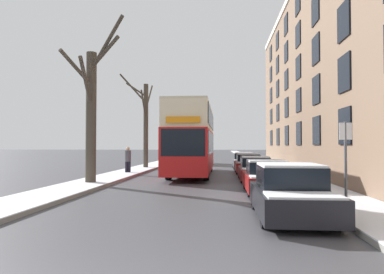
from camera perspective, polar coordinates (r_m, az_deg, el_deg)
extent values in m
cube|color=gray|center=(56.76, -1.53, -3.35)|extent=(2.21, 130.00, 0.13)
cube|color=silver|center=(56.75, -1.53, -3.27)|extent=(2.19, 130.00, 0.03)
cube|color=gray|center=(56.52, 9.12, -3.34)|extent=(2.21, 130.00, 0.13)
cube|color=silver|center=(56.52, 9.12, -3.26)|extent=(2.19, 130.00, 0.03)
cube|color=#7A604C|center=(23.66, 29.42, 10.77)|extent=(9.00, 38.80, 13.75)
cube|color=black|center=(15.53, 24.12, 1.67)|extent=(0.08, 1.40, 1.54)
cube|color=black|center=(19.61, 20.04, 1.01)|extent=(0.08, 1.40, 1.54)
cube|color=black|center=(23.75, 17.38, 0.57)|extent=(0.08, 1.40, 1.54)
cube|color=black|center=(27.94, 15.51, 0.26)|extent=(0.08, 1.40, 1.54)
cube|color=black|center=(32.14, 14.13, 0.03)|extent=(0.08, 1.40, 1.54)
cube|color=black|center=(36.36, 13.07, -0.14)|extent=(0.08, 1.40, 1.54)
cube|color=black|center=(15.80, 24.03, 9.66)|extent=(0.08, 1.40, 1.54)
cube|color=black|center=(19.82, 19.99, 7.37)|extent=(0.08, 1.40, 1.54)
cube|color=black|center=(23.93, 17.34, 5.84)|extent=(0.08, 1.40, 1.54)
cube|color=black|center=(28.09, 15.48, 4.75)|extent=(0.08, 1.40, 1.54)
cube|color=black|center=(32.27, 14.11, 3.94)|extent=(0.08, 1.40, 1.54)
cube|color=black|center=(36.48, 13.05, 3.31)|extent=(0.08, 1.40, 1.54)
cube|color=black|center=(16.36, 23.95, 17.24)|extent=(0.08, 1.40, 1.54)
cube|color=black|center=(20.27, 19.93, 13.53)|extent=(0.08, 1.40, 1.54)
cube|color=black|center=(24.31, 17.30, 10.99)|extent=(0.08, 1.40, 1.54)
cube|color=black|center=(28.41, 15.45, 9.16)|extent=(0.08, 1.40, 1.54)
cube|color=black|center=(32.55, 14.08, 7.80)|extent=(0.08, 1.40, 1.54)
cube|color=black|center=(36.72, 13.03, 6.74)|extent=(0.08, 1.40, 1.54)
cube|color=black|center=(20.95, 19.87, 19.35)|extent=(0.08, 1.40, 1.54)
cube|color=black|center=(24.87, 17.26, 15.94)|extent=(0.08, 1.40, 1.54)
cube|color=black|center=(28.89, 15.42, 13.46)|extent=(0.08, 1.40, 1.54)
cube|color=black|center=(32.98, 14.06, 11.57)|extent=(0.08, 1.40, 1.54)
cube|color=black|center=(37.10, 13.01, 10.10)|extent=(0.08, 1.40, 1.54)
cube|color=black|center=(25.61, 17.22, 20.64)|extent=(0.08, 1.40, 1.54)
cube|color=black|center=(29.53, 15.39, 17.58)|extent=(0.08, 1.40, 1.54)
cube|color=black|center=(33.54, 14.04, 15.23)|extent=(0.08, 1.40, 1.54)
cube|color=black|center=(37.60, 12.99, 13.38)|extent=(0.08, 1.40, 1.54)
cylinder|color=#423A30|center=(17.56, -16.47, 2.97)|extent=(0.51, 0.51, 6.54)
cylinder|color=#423A30|center=(16.85, -17.25, 8.69)|extent=(0.42, 2.03, 2.06)
cylinder|color=#423A30|center=(17.18, -14.11, 14.78)|extent=(2.17, 1.62, 2.26)
cylinder|color=#423A30|center=(17.16, -18.69, 10.79)|extent=(0.90, 2.02, 1.40)
cylinder|color=#423A30|center=(17.30, -14.41, 13.46)|extent=(1.84, 1.25, 1.32)
cylinder|color=#423A30|center=(28.72, -7.71, 1.76)|extent=(0.40, 0.40, 7.08)
cylinder|color=#423A30|center=(28.14, -8.07, 5.36)|extent=(0.17, 1.64, 2.23)
cylinder|color=#423A30|center=(28.79, -9.79, 7.95)|extent=(2.07, 1.21, 2.33)
cylinder|color=#423A30|center=(29.84, -7.86, 5.79)|extent=(0.74, 1.91, 1.99)
cylinder|color=#423A30|center=(29.45, -9.29, 7.78)|extent=(1.87, 0.53, 1.30)
cylinder|color=#423A30|center=(30.12, -7.16, 6.61)|extent=(0.17, 2.46, 2.47)
cube|color=red|center=(22.57, 0.08, -2.29)|extent=(2.48, 11.07, 2.54)
cube|color=beige|center=(22.63, 0.08, 2.76)|extent=(2.43, 10.85, 1.45)
cube|color=beige|center=(22.70, 0.08, 4.74)|extent=(2.43, 10.85, 0.12)
cube|color=black|center=(22.57, 0.08, -1.05)|extent=(2.51, 9.74, 1.32)
cube|color=black|center=(22.63, 0.08, 2.95)|extent=(2.51, 9.74, 1.10)
cube|color=black|center=(17.08, -1.52, -0.92)|extent=(2.23, 0.06, 1.38)
cube|color=orange|center=(17.12, -1.52, 2.91)|extent=(1.74, 0.05, 0.32)
cylinder|color=black|center=(19.45, -3.93, -5.71)|extent=(0.30, 0.99, 0.99)
cylinder|color=black|center=(19.23, 2.42, -5.76)|extent=(0.30, 0.99, 0.99)
cylinder|color=black|center=(25.80, -1.69, -4.66)|extent=(0.30, 0.99, 0.99)
cylinder|color=black|center=(25.64, 3.08, -4.68)|extent=(0.30, 0.99, 0.99)
cube|color=black|center=(9.65, 16.09, -10.08)|extent=(1.85, 3.99, 0.62)
cube|color=black|center=(9.73, 15.88, -6.42)|extent=(1.59, 2.00, 0.60)
cube|color=silver|center=(9.71, 15.87, -4.48)|extent=(1.55, 1.90, 0.06)
cube|color=silver|center=(8.23, 17.99, -9.23)|extent=(1.66, 1.04, 0.05)
cylinder|color=black|center=(8.39, 12.11, -12.63)|extent=(0.20, 0.61, 0.61)
cylinder|color=black|center=(8.73, 23.01, -12.10)|extent=(0.20, 0.61, 0.61)
cylinder|color=black|center=(10.73, 10.51, -10.17)|extent=(0.20, 0.61, 0.61)
cylinder|color=black|center=(11.01, 19.11, -9.89)|extent=(0.20, 0.61, 0.61)
cube|color=maroon|center=(14.48, 12.33, -7.25)|extent=(1.75, 4.06, 0.59)
cube|color=black|center=(14.59, 12.24, -5.02)|extent=(1.51, 2.03, 0.52)
cube|color=silver|center=(14.58, 12.23, -3.89)|extent=(1.47, 1.93, 0.06)
cube|color=silver|center=(13.03, 13.13, -6.48)|extent=(1.58, 1.06, 0.05)
cylinder|color=black|center=(13.21, 9.67, -8.40)|extent=(0.20, 0.67, 0.67)
cylinder|color=black|center=(13.42, 16.28, -8.26)|extent=(0.20, 0.67, 0.67)
cylinder|color=black|center=(15.63, 8.95, -7.33)|extent=(0.20, 0.67, 0.67)
cylinder|color=black|center=(15.80, 14.55, -7.23)|extent=(0.20, 0.67, 0.67)
cube|color=maroon|center=(19.41, 10.46, -5.83)|extent=(1.74, 4.24, 0.55)
cube|color=black|center=(19.55, 10.40, -4.18)|extent=(1.49, 2.12, 0.55)
cube|color=silver|center=(19.53, 10.40, -3.27)|extent=(1.46, 2.01, 0.07)
cube|color=silver|center=(17.90, 10.91, -5.23)|extent=(1.56, 1.11, 0.05)
cylinder|color=black|center=(18.10, 8.43, -6.59)|extent=(0.20, 0.62, 0.62)
cylinder|color=black|center=(18.25, 13.23, -6.52)|extent=(0.20, 0.62, 0.62)
cylinder|color=black|center=(20.63, 8.02, -5.96)|extent=(0.20, 0.62, 0.62)
cylinder|color=black|center=(20.77, 12.23, -5.91)|extent=(0.20, 0.62, 0.62)
cube|color=maroon|center=(24.41, 9.35, -4.87)|extent=(1.79, 3.90, 0.61)
cube|color=black|center=(24.53, 9.31, -3.52)|extent=(1.54, 1.95, 0.53)
cube|color=silver|center=(24.52, 9.31, -2.79)|extent=(1.50, 1.85, 0.09)
cube|color=silver|center=(23.01, 9.60, -4.23)|extent=(1.61, 1.02, 0.07)
cylinder|color=black|center=(23.20, 7.62, -5.46)|extent=(0.20, 0.63, 0.63)
cylinder|color=black|center=(23.33, 11.49, -5.42)|extent=(0.20, 0.63, 0.63)
cylinder|color=black|center=(25.54, 7.39, -5.09)|extent=(0.20, 0.63, 0.63)
cylinder|color=black|center=(25.65, 10.91, -5.06)|extent=(0.20, 0.63, 0.63)
cube|color=#474C56|center=(29.50, 8.60, -4.33)|extent=(1.80, 3.96, 0.56)
cube|color=black|center=(29.64, 8.58, -3.23)|extent=(1.55, 1.98, 0.56)
cube|color=silver|center=(29.63, 8.58, -2.61)|extent=(1.51, 1.88, 0.08)
cube|color=silver|center=(28.08, 8.78, -3.84)|extent=(1.62, 1.03, 0.06)
cylinder|color=black|center=(28.28, 7.15, -4.72)|extent=(0.20, 0.64, 0.64)
cylinder|color=black|center=(28.39, 10.34, -4.70)|extent=(0.20, 0.64, 0.64)
cylinder|color=black|center=(30.66, 6.99, -4.47)|extent=(0.20, 0.64, 0.64)
cylinder|color=black|center=(30.75, 9.94, -4.45)|extent=(0.20, 0.64, 0.64)
cube|color=white|center=(35.64, 1.53, -2.53)|extent=(2.09, 5.01, 2.10)
cube|color=black|center=(33.15, 1.26, -1.77)|extent=(1.84, 0.06, 0.92)
cylinder|color=black|center=(34.14, -0.19, -4.14)|extent=(0.22, 0.68, 0.68)
cylinder|color=black|center=(34.02, 2.92, -4.15)|extent=(0.22, 0.68, 0.68)
cylinder|color=black|center=(37.33, 0.26, -3.91)|extent=(0.22, 0.68, 0.68)
cylinder|color=black|center=(37.23, 3.11, -3.92)|extent=(0.22, 0.68, 0.68)
cylinder|color=black|center=(23.41, -10.42, -5.12)|extent=(0.19, 0.19, 0.87)
cylinder|color=black|center=(23.39, -10.86, -5.12)|extent=(0.19, 0.19, 0.87)
cylinder|color=#47474C|center=(23.36, -10.63, -3.13)|extent=(0.41, 0.41, 0.76)
sphere|color=tan|center=(23.35, -10.63, -1.91)|extent=(0.24, 0.24, 0.24)
cylinder|color=#4C4F54|center=(9.74, 24.25, -5.18)|extent=(0.07, 0.07, 2.56)
cube|color=silver|center=(9.71, 24.23, 0.89)|extent=(0.32, 0.02, 0.44)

